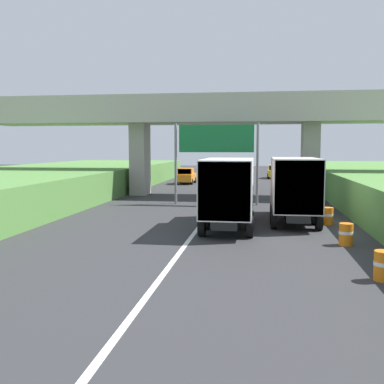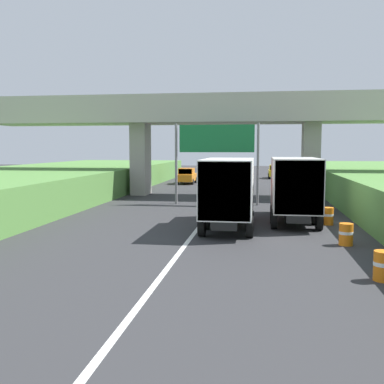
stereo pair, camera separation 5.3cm
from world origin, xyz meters
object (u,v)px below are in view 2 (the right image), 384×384
object	(u,v)px
car_yellow	(276,172)
truck_black	(294,186)
overhead_highway_sign	(217,144)
construction_barrel_3	(346,234)
construction_barrel_2	(383,266)
truck_red	(229,189)
construction_barrel_4	(328,216)
car_orange	(187,176)

from	to	relation	value
car_yellow	truck_black	bearing A→B (deg)	-90.40
overhead_highway_sign	car_yellow	xyz separation A→B (m)	(5.02, 27.98, -3.34)
overhead_highway_sign	construction_barrel_3	xyz separation A→B (m)	(6.49, -12.36, -3.74)
overhead_highway_sign	construction_barrel_2	size ratio (longest dim) A/B	6.53
overhead_highway_sign	truck_red	size ratio (longest dim) A/B	0.81
construction_barrel_4	car_yellow	bearing A→B (deg)	92.38
truck_black	car_orange	xyz separation A→B (m)	(-9.76, 24.45, -1.08)
overhead_highway_sign	car_orange	distance (m)	18.67
car_orange	construction_barrel_4	size ratio (longest dim) A/B	4.56
truck_black	construction_barrel_2	bearing A→B (deg)	-79.83
overhead_highway_sign	construction_barrel_2	bearing A→B (deg)	-68.93
truck_black	construction_barrel_4	size ratio (longest dim) A/B	8.11
construction_barrel_4	construction_barrel_2	bearing A→B (deg)	-89.00
truck_red	construction_barrel_4	size ratio (longest dim) A/B	8.11
truck_black	overhead_highway_sign	bearing A→B (deg)	125.20
truck_black	construction_barrel_2	world-z (taller)	truck_black
truck_black	construction_barrel_2	xyz separation A→B (m)	(1.89, -10.52, -1.47)
truck_red	car_orange	bearing A→B (deg)	103.63
overhead_highway_sign	car_yellow	world-z (taller)	overhead_highway_sign
truck_black	car_yellow	size ratio (longest dim) A/B	1.78
overhead_highway_sign	car_yellow	bearing A→B (deg)	79.83
truck_black	construction_barrel_3	size ratio (longest dim) A/B	8.11
overhead_highway_sign	construction_barrel_3	distance (m)	14.45
construction_barrel_2	truck_red	bearing A→B (deg)	122.10
construction_barrel_2	construction_barrel_4	world-z (taller)	same
overhead_highway_sign	car_orange	size ratio (longest dim) A/B	1.43
construction_barrel_3	construction_barrel_4	size ratio (longest dim) A/B	1.00
car_yellow	construction_barrel_3	bearing A→B (deg)	-87.91
overhead_highway_sign	construction_barrel_3	bearing A→B (deg)	-62.29
overhead_highway_sign	construction_barrel_4	bearing A→B (deg)	-48.84
overhead_highway_sign	truck_red	bearing A→B (deg)	-80.56
truck_red	construction_barrel_2	xyz separation A→B (m)	(5.16, -8.22, -1.47)
car_yellow	construction_barrel_2	size ratio (longest dim) A/B	4.56
truck_red	car_orange	distance (m)	27.55
car_yellow	car_orange	bearing A→B (deg)	-134.18
truck_red	construction_barrel_4	xyz separation A→B (m)	(4.98, 1.65, -1.47)
car_yellow	construction_barrel_3	world-z (taller)	car_yellow
construction_barrel_3	construction_barrel_4	bearing A→B (deg)	90.01
overhead_highway_sign	construction_barrel_4	distance (m)	10.55
car_orange	construction_barrel_4	world-z (taller)	car_orange
truck_red	overhead_highway_sign	bearing A→B (deg)	99.44
truck_black	construction_barrel_2	size ratio (longest dim) A/B	8.11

